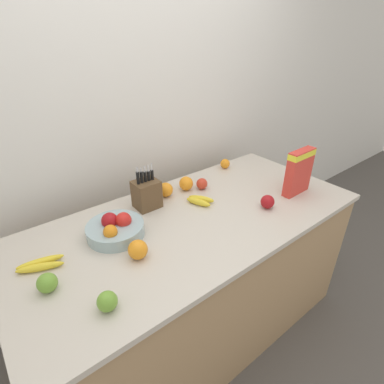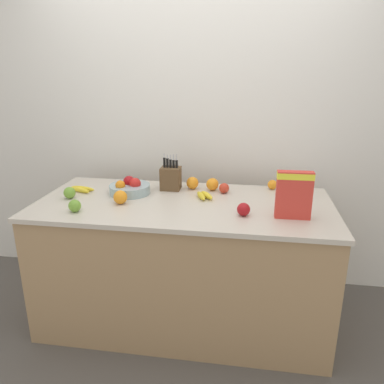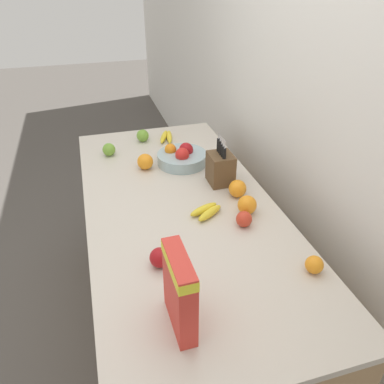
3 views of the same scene
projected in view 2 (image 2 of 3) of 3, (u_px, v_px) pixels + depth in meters
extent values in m
plane|color=#514C47|center=(185.00, 316.00, 2.73)|extent=(14.00, 14.00, 0.00)
cube|color=silver|center=(198.00, 124.00, 2.95)|extent=(9.00, 0.06, 2.60)
cube|color=tan|center=(184.00, 264.00, 2.60)|extent=(1.90, 0.86, 0.86)
cube|color=beige|center=(184.00, 204.00, 2.46)|extent=(1.93, 0.89, 0.03)
cube|color=brown|center=(171.00, 178.00, 2.69)|extent=(0.14, 0.12, 0.16)
cylinder|color=black|center=(164.00, 163.00, 2.66)|extent=(0.02, 0.02, 0.07)
cube|color=silver|center=(164.00, 156.00, 2.64)|extent=(0.01, 0.00, 0.03)
cylinder|color=black|center=(167.00, 163.00, 2.66)|extent=(0.02, 0.02, 0.07)
cube|color=silver|center=(167.00, 157.00, 2.64)|extent=(0.01, 0.00, 0.03)
cylinder|color=black|center=(170.00, 164.00, 2.65)|extent=(0.02, 0.02, 0.06)
cube|color=silver|center=(170.00, 157.00, 2.64)|extent=(0.01, 0.00, 0.04)
cylinder|color=black|center=(174.00, 164.00, 2.65)|extent=(0.02, 0.02, 0.05)
cube|color=silver|center=(173.00, 157.00, 2.64)|extent=(0.01, 0.00, 0.04)
cylinder|color=black|center=(177.00, 164.00, 2.65)|extent=(0.02, 0.02, 0.06)
cube|color=silver|center=(177.00, 157.00, 2.63)|extent=(0.01, 0.00, 0.04)
cube|color=red|center=(294.00, 195.00, 2.15)|extent=(0.20, 0.06, 0.28)
cube|color=yellow|center=(296.00, 176.00, 2.11)|extent=(0.21, 0.06, 0.04)
cylinder|color=#99B2B7|center=(130.00, 189.00, 2.61)|extent=(0.28, 0.28, 0.06)
sphere|color=red|center=(135.00, 184.00, 2.58)|extent=(0.08, 0.08, 0.08)
sphere|color=#A31419|center=(129.00, 182.00, 2.63)|extent=(0.08, 0.08, 0.08)
sphere|color=orange|center=(120.00, 185.00, 2.55)|extent=(0.07, 0.07, 0.07)
ellipsoid|color=yellow|center=(79.00, 190.00, 2.65)|extent=(0.19, 0.10, 0.03)
ellipsoid|color=yellow|center=(83.00, 188.00, 2.68)|extent=(0.20, 0.07, 0.03)
ellipsoid|color=yellow|center=(201.00, 196.00, 2.52)|extent=(0.09, 0.16, 0.04)
ellipsoid|color=yellow|center=(207.00, 195.00, 2.53)|extent=(0.12, 0.15, 0.04)
sphere|color=#6B9E33|center=(70.00, 193.00, 2.51)|extent=(0.08, 0.08, 0.08)
sphere|color=#6B9E33|center=(75.00, 206.00, 2.28)|extent=(0.08, 0.08, 0.08)
sphere|color=red|center=(224.00, 188.00, 2.62)|extent=(0.07, 0.07, 0.07)
sphere|color=#A31419|center=(244.00, 209.00, 2.21)|extent=(0.08, 0.08, 0.08)
sphere|color=orange|center=(212.00, 184.00, 2.68)|extent=(0.09, 0.09, 0.09)
sphere|color=orange|center=(120.00, 197.00, 2.41)|extent=(0.09, 0.09, 0.09)
sphere|color=orange|center=(192.00, 183.00, 2.71)|extent=(0.09, 0.09, 0.09)
sphere|color=orange|center=(272.00, 185.00, 2.70)|extent=(0.07, 0.07, 0.07)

